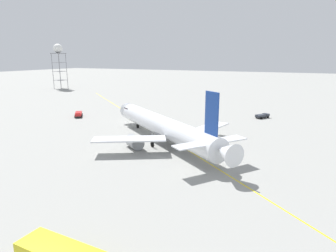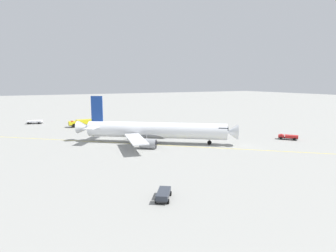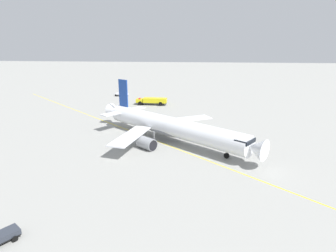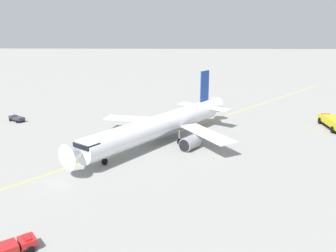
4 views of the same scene
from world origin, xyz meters
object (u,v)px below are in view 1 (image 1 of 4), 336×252
(ops_pickup_truck, at_px, (79,114))
(radar_tower, at_px, (58,52))
(airliner_main, at_px, (165,128))
(baggage_truck_truck, at_px, (262,116))

(ops_pickup_truck, bearing_deg, radar_tower, -170.47)
(airliner_main, relative_size, radar_tower, 1.53)
(ops_pickup_truck, height_order, radar_tower, radar_tower)
(ops_pickup_truck, xyz_separation_m, baggage_truck_truck, (49.73, 21.49, -0.09))
(airliner_main, bearing_deg, baggage_truck_truck, -76.81)
(baggage_truck_truck, bearing_deg, ops_pickup_truck, 147.46)
(baggage_truck_truck, bearing_deg, radar_tower, 107.15)
(airliner_main, xyz_separation_m, baggage_truck_truck, (14.60, 34.69, -2.50))
(airliner_main, distance_m, baggage_truck_truck, 37.72)
(airliner_main, bearing_deg, radar_tower, 0.97)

